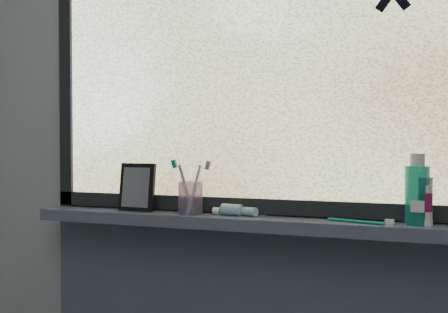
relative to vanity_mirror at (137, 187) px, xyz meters
name	(u,v)px	position (x,y,z in m)	size (l,w,h in m)	color
wall_back	(266,146)	(0.45, 0.07, 0.15)	(3.00, 0.01, 2.50)	#9EA3A8
windowsill	(261,223)	(0.45, -0.01, -0.10)	(1.62, 0.14, 0.04)	#474F5F
window_pane	(265,61)	(0.45, 0.05, 0.43)	(1.50, 0.01, 1.00)	silver
frame_bottom	(264,206)	(0.45, 0.04, -0.05)	(1.60, 0.03, 0.05)	black
frame_left	(67,72)	(-0.32, 0.04, 0.43)	(0.05, 0.03, 1.10)	black
vanity_mirror	(137,187)	(0.00, 0.00, 0.00)	(0.13, 0.07, 0.17)	black
toothpaste_tube	(238,210)	(0.37, 0.00, -0.06)	(0.21, 0.05, 0.04)	silver
toothbrush_cup	(190,198)	(0.21, -0.01, -0.03)	(0.08, 0.08, 0.11)	#A98CB9
toothbrush_lying	(356,221)	(0.75, -0.03, -0.08)	(0.21, 0.02, 0.01)	#0E7F6E
mouthwash_bottle	(417,189)	(0.93, 0.00, 0.02)	(0.07, 0.07, 0.17)	teal
cream_tube	(425,200)	(0.95, -0.01, -0.01)	(0.04, 0.04, 0.10)	silver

